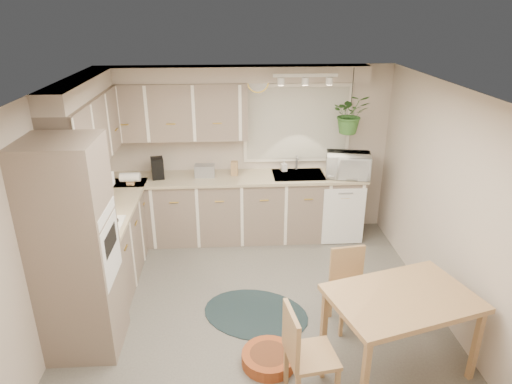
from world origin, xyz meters
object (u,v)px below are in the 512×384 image
(pet_bed, at_px, (269,358))
(dining_table, at_px, (398,332))
(chair_back, at_px, (352,291))
(braided_rug, at_px, (256,314))
(microwave, at_px, (348,163))
(chair_left, at_px, (312,353))

(pet_bed, bearing_deg, dining_table, -5.04)
(chair_back, xyz_separation_m, braided_rug, (-0.97, 0.22, -0.41))
(pet_bed, height_order, microwave, microwave)
(braided_rug, xyz_separation_m, microwave, (1.37, 1.71, 1.13))
(chair_left, height_order, pet_bed, chair_left)
(dining_table, xyz_separation_m, pet_bed, (-1.16, 0.10, -0.33))
(dining_table, distance_m, chair_left, 0.88)
(braided_rug, relative_size, microwave, 1.97)
(chair_left, relative_size, braided_rug, 0.76)
(pet_bed, bearing_deg, chair_back, 30.28)
(dining_table, height_order, pet_bed, dining_table)
(dining_table, bearing_deg, pet_bed, 174.96)
(chair_left, bearing_deg, chair_back, 139.08)
(microwave, bearing_deg, pet_bed, -106.54)
(chair_back, relative_size, microwave, 1.41)
(braided_rug, relative_size, pet_bed, 2.26)
(chair_left, xyz_separation_m, braided_rug, (-0.40, 1.13, -0.44))
(microwave, bearing_deg, dining_table, -81.81)
(braided_rug, height_order, pet_bed, pet_bed)
(chair_back, xyz_separation_m, pet_bed, (-0.90, -0.52, -0.35))
(chair_back, distance_m, braided_rug, 1.08)
(dining_table, bearing_deg, braided_rug, 145.53)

